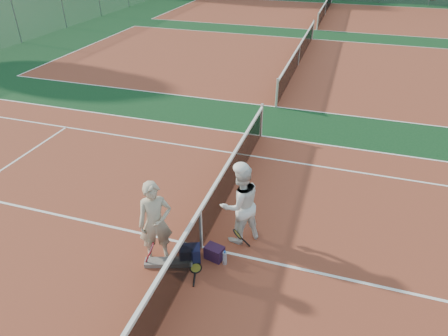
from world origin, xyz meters
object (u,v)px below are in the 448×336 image
object	(u,v)px
sports_bag_purple	(214,253)
player_a	(155,223)
sports_bag_navy	(190,253)
racket_red	(152,255)
player_b	(240,204)
water_bottle	(225,258)
racket_black_held	(237,239)
net_main	(201,228)
racket_spare	(196,268)

from	to	relation	value
sports_bag_purple	player_a	bearing A→B (deg)	-163.88
player_a	sports_bag_navy	world-z (taller)	player_a
racket_red	sports_bag_purple	world-z (taller)	racket_red
racket_red	sports_bag_purple	size ratio (longest dim) A/B	1.55
racket_red	sports_bag_navy	xyz separation A→B (m)	(0.64, 0.38, -0.12)
player_b	racket_red	distance (m)	2.04
player_a	water_bottle	world-z (taller)	player_a
water_bottle	player_b	bearing A→B (deg)	85.62
player_a	racket_red	distance (m)	0.67
racket_black_held	sports_bag_purple	distance (m)	0.56
net_main	player_b	bearing A→B (deg)	37.73
racket_spare	water_bottle	bearing A→B (deg)	-75.22
net_main	sports_bag_purple	xyz separation A→B (m)	(0.37, -0.22, -0.36)
racket_black_held	player_a	bearing A→B (deg)	-4.14
net_main	player_b	world-z (taller)	player_b
net_main	water_bottle	bearing A→B (deg)	-27.19
player_a	player_b	bearing A→B (deg)	5.56
sports_bag_purple	water_bottle	distance (m)	0.27
racket_red	water_bottle	distance (m)	1.44
net_main	racket_spare	xyz separation A→B (m)	(0.11, -0.62, -0.49)
net_main	sports_bag_navy	xyz separation A→B (m)	(-0.09, -0.41, -0.35)
net_main	water_bottle	xyz separation A→B (m)	(0.62, -0.32, -0.36)
sports_bag_purple	player_b	bearing A→B (deg)	67.33
sports_bag_purple	racket_red	bearing A→B (deg)	-152.44
racket_black_held	water_bottle	distance (m)	0.53
racket_red	racket_spare	world-z (taller)	racket_red
racket_spare	sports_bag_navy	xyz separation A→B (m)	(-0.20, 0.20, 0.15)
racket_red	sports_bag_navy	distance (m)	0.76
water_bottle	sports_bag_purple	bearing A→B (deg)	159.72
player_b	water_bottle	size ratio (longest dim) A/B	6.08
racket_red	sports_bag_navy	world-z (taller)	racket_red
racket_spare	sports_bag_navy	size ratio (longest dim) A/B	1.44
player_a	sports_bag_purple	xyz separation A→B (m)	(1.09, 0.32, -0.75)
net_main	player_a	bearing A→B (deg)	-143.36
racket_black_held	racket_spare	distance (m)	1.04
sports_bag_navy	sports_bag_purple	bearing A→B (deg)	22.59
player_b	racket_black_held	world-z (taller)	player_b
player_a	racket_black_held	xyz separation A→B (m)	(1.45, 0.73, -0.65)
net_main	racket_black_held	bearing A→B (deg)	14.61
racket_red	racket_black_held	xyz separation A→B (m)	(1.46, 0.99, -0.03)
sports_bag_navy	sports_bag_purple	distance (m)	0.50
sports_bag_navy	player_b	bearing A→B (deg)	50.69
player_a	racket_black_held	size ratio (longest dim) A/B	3.61
player_b	water_bottle	distance (m)	1.14
racket_black_held	sports_bag_purple	size ratio (longest dim) A/B	1.37
player_a	sports_bag_purple	world-z (taller)	player_a
player_b	sports_bag_navy	distance (m)	1.43
player_a	racket_spare	world-z (taller)	player_a
net_main	racket_spare	size ratio (longest dim) A/B	18.30
racket_black_held	water_bottle	bearing A→B (deg)	46.90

